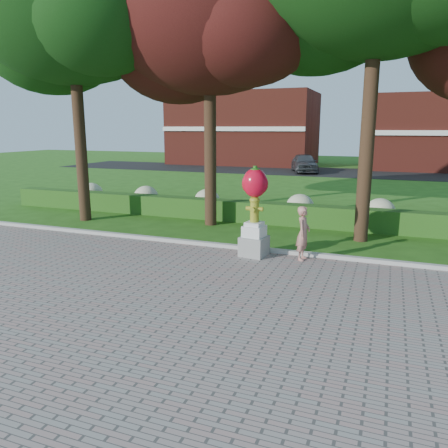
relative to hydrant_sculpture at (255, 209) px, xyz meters
The scene contains 13 objects.
ground 2.97m from the hydrant_sculpture, 107.57° to the right, with size 100.00×100.00×0.00m, color #295916.
walkway 6.69m from the hydrant_sculpture, 96.94° to the right, with size 40.00×14.00×0.04m, color gray.
curb 1.61m from the hydrant_sculpture, 147.70° to the left, with size 40.00×0.18×0.15m, color #ADADA5.
lawn_hedge 4.67m from the hydrant_sculpture, 99.98° to the left, with size 24.00×0.70×0.80m, color #194814.
hydrangea_row 5.57m from the hydrant_sculpture, 92.29° to the left, with size 20.10×1.10×0.99m.
street 25.55m from the hydrant_sculpture, 91.78° to the left, with size 50.00×8.00×0.02m, color black.
building_left 33.36m from the hydrant_sculpture, 108.91° to the left, with size 14.00×8.00×7.00m, color maroon.
building_right 32.37m from the hydrant_sculpture, 77.11° to the left, with size 12.00×8.00×6.40m, color maroon.
tree_far_left 10.60m from the hydrant_sculpture, 161.86° to the left, with size 9.00×7.68×11.66m.
tree_mid_left 7.49m from the hydrant_sculpture, 128.93° to the left, with size 8.25×7.04×10.69m.
hydrant_sculpture is the anchor object (origin of this frame).
woman 1.49m from the hydrant_sculpture, ahead, with size 0.54×0.36×1.49m, color tan.
parked_car 24.67m from the hydrant_sculpture, 97.48° to the left, with size 1.82×4.52×1.54m, color #3C3E43.
Camera 1 is at (4.26, -8.97, 3.60)m, focal length 35.00 mm.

